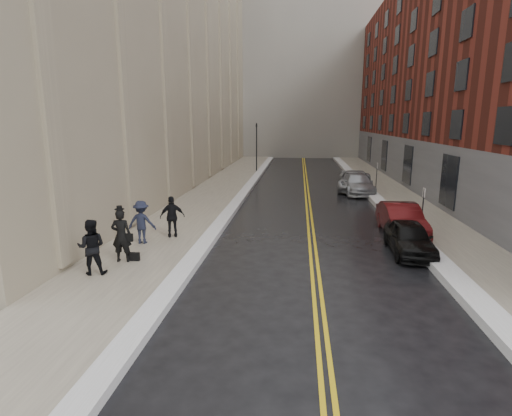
% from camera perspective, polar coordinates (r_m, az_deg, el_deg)
% --- Properties ---
extents(ground, '(160.00, 160.00, 0.00)m').
position_cam_1_polar(ground, '(13.12, -2.40, -12.00)').
color(ground, black).
rests_on(ground, ground).
extents(sidewalk_left, '(4.00, 64.00, 0.15)m').
position_cam_1_polar(sidewalk_left, '(29.02, -6.56, 1.68)').
color(sidewalk_left, gray).
rests_on(sidewalk_left, ground).
extents(sidewalk_right, '(3.00, 64.00, 0.15)m').
position_cam_1_polar(sidewalk_right, '(29.23, 20.24, 1.07)').
color(sidewalk_right, gray).
rests_on(sidewalk_right, ground).
extents(lane_stripe_a, '(0.12, 64.00, 0.01)m').
position_cam_1_polar(lane_stripe_a, '(28.34, 7.15, 1.26)').
color(lane_stripe_a, gold).
rests_on(lane_stripe_a, ground).
extents(lane_stripe_b, '(0.12, 64.00, 0.01)m').
position_cam_1_polar(lane_stripe_b, '(28.35, 7.63, 1.25)').
color(lane_stripe_b, gold).
rests_on(lane_stripe_b, ground).
extents(snow_ridge_left, '(0.70, 60.80, 0.26)m').
position_cam_1_polar(snow_ridge_left, '(28.60, -2.06, 1.71)').
color(snow_ridge_left, white).
rests_on(snow_ridge_left, ground).
extents(snow_ridge_right, '(0.85, 60.80, 0.30)m').
position_cam_1_polar(snow_ridge_right, '(28.81, 16.68, 1.31)').
color(snow_ridge_right, white).
rests_on(snow_ridge_right, ground).
extents(building_right, '(14.00, 50.00, 18.00)m').
position_cam_1_polar(building_right, '(38.36, 31.56, 15.98)').
color(building_right, maroon).
rests_on(building_right, ground).
extents(tower_far_right, '(22.00, 18.00, 44.00)m').
position_cam_1_polar(tower_far_right, '(80.50, 16.06, 23.80)').
color(tower_far_right, slate).
rests_on(tower_far_right, ground).
extents(traffic_signal, '(0.18, 0.15, 5.20)m').
position_cam_1_polar(traffic_signal, '(42.11, 0.08, 9.19)').
color(traffic_signal, black).
rests_on(traffic_signal, ground).
extents(parking_sign_near, '(0.06, 0.35, 2.23)m').
position_cam_1_polar(parking_sign_near, '(21.13, 22.74, 0.32)').
color(parking_sign_near, black).
rests_on(parking_sign_near, ground).
extents(parking_sign_far, '(0.06, 0.35, 2.23)m').
position_cam_1_polar(parking_sign_far, '(32.65, 16.86, 4.70)').
color(parking_sign_far, black).
rests_on(parking_sign_far, ground).
extents(car_black, '(1.68, 3.98, 1.35)m').
position_cam_1_polar(car_black, '(17.72, 21.06, -3.99)').
color(car_black, black).
rests_on(car_black, ground).
extents(car_maroon, '(1.63, 4.57, 1.50)m').
position_cam_1_polar(car_maroon, '(20.47, 20.05, -1.56)').
color(car_maroon, '#4C0D0E').
rests_on(car_maroon, ground).
extents(car_silver_near, '(2.26, 5.17, 1.48)m').
position_cam_1_polar(car_silver_near, '(31.23, 14.28, 3.37)').
color(car_silver_near, '#9C9EA4').
rests_on(car_silver_near, ground).
extents(car_silver_far, '(3.20, 5.80, 1.54)m').
position_cam_1_polar(car_silver_far, '(32.44, 13.95, 3.77)').
color(car_silver_far, '#9C9EA4').
rests_on(car_silver_far, ground).
extents(pedestrian_main, '(0.79, 0.56, 2.04)m').
position_cam_1_polar(pedestrian_main, '(15.93, -18.68, -3.75)').
color(pedestrian_main, black).
rests_on(pedestrian_main, sidewalk_left).
extents(pedestrian_a, '(1.10, 0.95, 1.96)m').
position_cam_1_polar(pedestrian_a, '(15.03, -22.45, -5.15)').
color(pedestrian_a, black).
rests_on(pedestrian_a, sidewalk_left).
extents(pedestrian_b, '(1.23, 0.72, 1.89)m').
position_cam_1_polar(pedestrian_b, '(18.06, -16.01, -1.95)').
color(pedestrian_b, '#1B1F31').
rests_on(pedestrian_b, sidewalk_left).
extents(pedestrian_c, '(1.21, 0.82, 1.91)m').
position_cam_1_polar(pedestrian_c, '(18.69, -11.86, -1.23)').
color(pedestrian_c, black).
rests_on(pedestrian_c, sidewalk_left).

